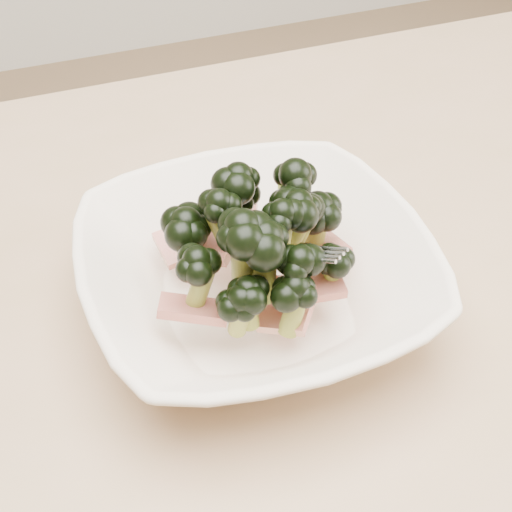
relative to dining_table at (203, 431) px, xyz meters
The scene contains 2 objects.
dining_table is the anchor object (origin of this frame).
broccoli_dish 0.15m from the dining_table, 24.25° to the left, with size 0.25×0.25×0.12m.
Camera 1 is at (-0.08, -0.32, 1.14)m, focal length 50.00 mm.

